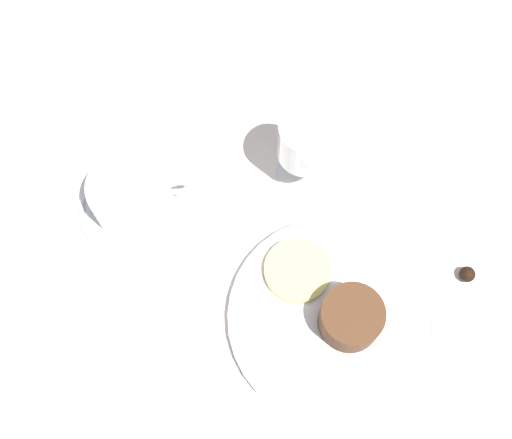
# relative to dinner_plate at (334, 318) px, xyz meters

# --- Properties ---
(ground_plane) EXTENTS (3.00, 3.00, 0.00)m
(ground_plane) POSITION_rel_dinner_plate_xyz_m (-0.03, 0.02, -0.01)
(ground_plane) COLOR white
(dinner_plate) EXTENTS (0.25, 0.25, 0.01)m
(dinner_plate) POSITION_rel_dinner_plate_xyz_m (0.00, 0.00, 0.00)
(dinner_plate) COLOR white
(dinner_plate) RESTS_ON ground_plane
(saucer) EXTENTS (0.14, 0.14, 0.01)m
(saucer) POSITION_rel_dinner_plate_xyz_m (-0.21, 0.18, -0.00)
(saucer) COLOR white
(saucer) RESTS_ON ground_plane
(coffee_cup) EXTENTS (0.12, 0.10, 0.06)m
(coffee_cup) POSITION_rel_dinner_plate_xyz_m (-0.21, 0.18, 0.03)
(coffee_cup) COLOR white
(coffee_cup) RESTS_ON saucer
(spoon) EXTENTS (0.07, 0.10, 0.00)m
(spoon) POSITION_rel_dinner_plate_xyz_m (-0.17, 0.18, 0.00)
(spoon) COLOR silver
(spoon) RESTS_ON saucer
(wine_glass) EXTENTS (0.07, 0.07, 0.12)m
(wine_glass) POSITION_rel_dinner_plate_xyz_m (0.00, 0.19, 0.07)
(wine_glass) COLOR silver
(wine_glass) RESTS_ON ground_plane
(fork) EXTENTS (0.02, 0.17, 0.01)m
(fork) POSITION_rel_dinner_plate_xyz_m (-0.17, 0.03, -0.01)
(fork) COLOR silver
(fork) RESTS_ON ground_plane
(dessert_cake) EXTENTS (0.07, 0.07, 0.05)m
(dessert_cake) POSITION_rel_dinner_plate_xyz_m (0.02, -0.01, 0.03)
(dessert_cake) COLOR #4C2D19
(dessert_cake) RESTS_ON dinner_plate
(pineapple_slice) EXTENTS (0.08, 0.08, 0.01)m
(pineapple_slice) POSITION_rel_dinner_plate_xyz_m (-0.04, 0.06, 0.01)
(pineapple_slice) COLOR #EFE075
(pineapple_slice) RESTS_ON dinner_plate
(chocolate_truffle) EXTENTS (0.02, 0.02, 0.02)m
(chocolate_truffle) POSITION_rel_dinner_plate_xyz_m (0.17, 0.02, 0.00)
(chocolate_truffle) COLOR black
(chocolate_truffle) RESTS_ON ground_plane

